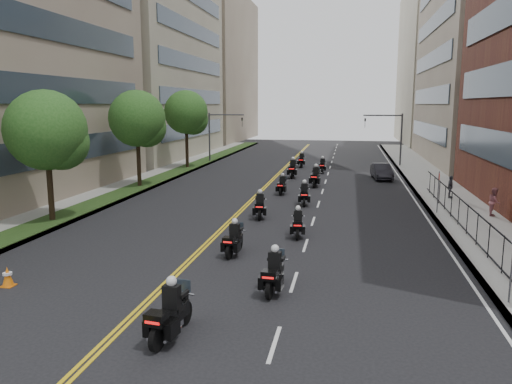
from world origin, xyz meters
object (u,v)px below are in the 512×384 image
Objects in this scene: motorcycle_4 at (260,207)px; pedestrian_c at (450,187)px; pedestrian_b at (494,202)px; motorcycle_8 at (293,169)px; motorcycle_1 at (274,274)px; motorcycle_5 at (304,195)px; motorcycle_0 at (170,315)px; motorcycle_2 at (234,241)px; motorcycle_6 at (282,186)px; motorcycle_10 at (301,161)px; motorcycle_3 at (298,225)px; motorcycle_7 at (316,178)px; parked_sedan at (382,171)px; traffic_cone at (8,277)px; motorcycle_9 at (322,166)px.

pedestrian_c is at bearing 25.52° from motorcycle_4.
motorcycle_8 is at bearing 56.84° from pedestrian_b.
motorcycle_1 is 15.73m from motorcycle_5.
motorcycle_5 is 1.46× the size of pedestrian_c.
motorcycle_0 is 1.49× the size of pedestrian_b.
motorcycle_0 is 19.90m from motorcycle_5.
motorcycle_8 reaches higher than motorcycle_2.
motorcycle_8 reaches higher than motorcycle_0.
motorcycle_6 is 16.37m from motorcycle_10.
motorcycle_4 is (-0.17, 15.48, -0.05)m from motorcycle_0.
motorcycle_7 is at bearing 85.95° from motorcycle_3.
motorcycle_10 is 0.55× the size of parked_sedan.
traffic_cone is (-7.37, -20.66, -0.25)m from motorcycle_6.
motorcycle_3 is 14.95m from pedestrian_c.
motorcycle_1 is 29.01m from parked_sedan.
motorcycle_5 is 1.04× the size of motorcycle_9.
motorcycle_6 is 8.50m from motorcycle_8.
traffic_cone is (-19.13, -20.47, -0.56)m from pedestrian_c.
motorcycle_0 is 23.50m from motorcycle_6.
motorcycle_4 is (-0.14, 7.34, 0.02)m from motorcycle_2.
motorcycle_10 is (-2.48, 28.18, 0.05)m from motorcycle_3.
traffic_cone is at bearing -168.76° from motorcycle_1.
motorcycle_0 is 1.11× the size of motorcycle_2.
motorcycle_4 is 0.91× the size of motorcycle_7.
motorcycle_3 is at bearing 159.27° from pedestrian_c.
traffic_cone is (-7.26, -5.30, -0.28)m from motorcycle_2.
motorcycle_4 is at bearing -96.67° from motorcycle_9.
motorcycle_1 is 3.12× the size of traffic_cone.
motorcycle_0 reaches higher than motorcycle_1.
motorcycle_5 is at bearing 88.18° from motorcycle_3.
motorcycle_7 is 8.47m from motorcycle_9.
motorcycle_6 is (0.08, 23.50, -0.10)m from motorcycle_0.
motorcycle_1 is at bearing -89.56° from motorcycle_9.
motorcycle_10 is (-0.04, 39.88, -0.05)m from motorcycle_0.
motorcycle_3 is 0.51× the size of parked_sedan.
pedestrian_b reaches higher than motorcycle_1.
motorcycle_0 is 33.49m from parked_sedan.
motorcycle_4 is 0.89× the size of motorcycle_8.
motorcycle_2 is 11.83m from motorcycle_5.
parked_sedan is 10.12m from pedestrian_c.
motorcycle_9 is at bearing 85.51° from motorcycle_3.
motorcycle_0 is 1.13× the size of motorcycle_9.
pedestrian_b is (5.50, -14.67, 0.28)m from parked_sedan.
motorcycle_7 reaches higher than parked_sedan.
motorcycle_2 is at bearing -96.51° from motorcycle_4.
motorcycle_1 is at bearing -95.15° from motorcycle_3.
motorcycle_8 reaches higher than motorcycle_9.
motorcycle_7 reaches higher than motorcycle_4.
parked_sedan is at bearing 3.56° from motorcycle_8.
motorcycle_5 reaches higher than motorcycle_3.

